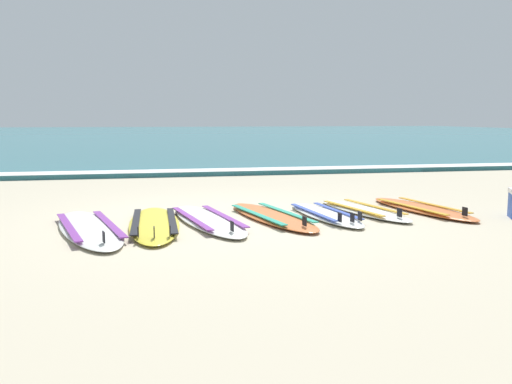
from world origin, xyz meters
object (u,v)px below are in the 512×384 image
surfboard_0 (89,228)px  surfboard_1 (154,224)px  surfboard_4 (325,214)px  surfboard_3 (271,216)px  surfboard_6 (422,208)px  surfboard_2 (208,220)px  surfboard_5 (363,210)px

surfboard_0 → surfboard_1: 0.75m
surfboard_0 → surfboard_4: bearing=6.2°
surfboard_3 → surfboard_6: same height
surfboard_1 → surfboard_2: (0.65, 0.11, -0.00)m
surfboard_0 → surfboard_4: 2.96m
surfboard_1 → surfboard_6: (3.68, 0.37, -0.00)m
surfboard_3 → surfboard_4: size_ratio=1.17×
surfboard_0 → surfboard_4: same height
surfboard_0 → surfboard_3: bearing=8.4°
surfboard_1 → surfboard_0: bearing=-170.7°
surfboard_0 → surfboard_2: bearing=9.6°
surfboard_1 → surfboard_2: 0.66m
surfboard_2 → surfboard_3: bearing=6.4°
surfboard_1 → surfboard_4: 2.22m
surfboard_3 → surfboard_6: 2.20m
surfboard_1 → surfboard_4: (2.21, 0.20, 0.00)m
surfboard_4 → surfboard_6: same height
surfboard_4 → surfboard_6: 1.49m
surfboard_6 → surfboard_4: bearing=-173.4°
surfboard_1 → surfboard_6: 3.70m
surfboard_0 → surfboard_2: (1.39, 0.24, 0.00)m
surfboard_5 → surfboard_6: (0.86, -0.04, -0.00)m
surfboard_1 → surfboard_6: size_ratio=1.09×
surfboard_3 → surfboard_0: bearing=-171.6°
surfboard_0 → surfboard_5: (3.56, 0.53, 0.00)m
surfboard_0 → surfboard_1: (0.74, 0.12, 0.00)m
surfboard_1 → surfboard_5: same height
surfboard_1 → surfboard_4: bearing=5.2°
surfboard_0 → surfboard_2: 1.41m
surfboard_0 → surfboard_2: same height
surfboard_1 → surfboard_5: 2.86m
surfboard_2 → surfboard_6: 3.04m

